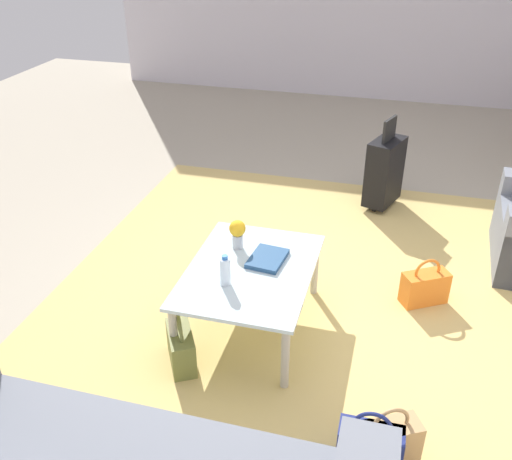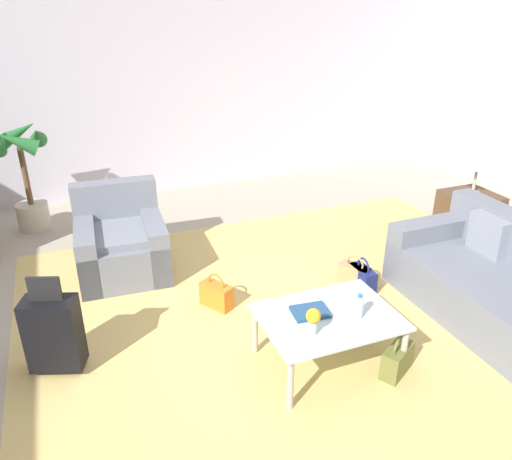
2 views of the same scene
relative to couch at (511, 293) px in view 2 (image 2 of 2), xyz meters
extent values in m
plane|color=#A89E89|center=(-2.20, 0.60, -0.30)|extent=(12.00, 12.00, 0.00)
cube|color=silver|center=(-2.20, 4.66, 1.25)|extent=(10.24, 0.12, 3.10)
cube|color=tan|center=(-1.60, 0.80, -0.30)|extent=(5.20, 4.40, 0.01)
cube|color=slate|center=(-0.10, 0.00, -0.08)|extent=(0.98, 2.14, 0.45)
cube|color=slate|center=(-0.10, 0.95, 0.02)|extent=(0.98, 0.24, 0.64)
cube|color=gray|center=(0.12, 0.48, 0.33)|extent=(0.14, 0.40, 0.41)
cube|color=slate|center=(-3.10, 2.20, -0.08)|extent=(0.94, 1.00, 0.44)
cube|color=slate|center=(-3.08, 2.58, 0.15)|extent=(0.90, 0.25, 0.91)
cube|color=slate|center=(-2.75, 2.18, 0.00)|extent=(0.25, 0.97, 0.60)
cube|color=slate|center=(-3.44, 2.22, 0.00)|extent=(0.25, 0.97, 0.60)
cube|color=gray|center=(-3.10, 2.15, 0.18)|extent=(0.69, 0.73, 0.08)
cube|color=silver|center=(-1.80, 0.10, 0.14)|extent=(1.06, 0.78, 0.02)
cylinder|color=#ADA899|center=(-2.28, 0.44, -0.09)|extent=(0.05, 0.05, 0.43)
cylinder|color=#ADA899|center=(-1.32, 0.44, -0.09)|extent=(0.05, 0.05, 0.43)
cylinder|color=#ADA899|center=(-2.28, -0.24, -0.09)|extent=(0.05, 0.05, 0.43)
cylinder|color=#ADA899|center=(-1.32, -0.24, -0.09)|extent=(0.05, 0.05, 0.43)
cylinder|color=silver|center=(-1.60, 0.00, 0.24)|extent=(0.06, 0.06, 0.18)
cylinder|color=#2D6BBC|center=(-1.60, 0.00, 0.35)|extent=(0.04, 0.04, 0.02)
cube|color=navy|center=(-1.92, 0.18, 0.17)|extent=(0.30, 0.24, 0.03)
cylinder|color=#B2B7BC|center=(-2.02, -0.05, 0.20)|extent=(0.07, 0.07, 0.10)
sphere|color=gold|center=(-2.02, -0.05, 0.30)|extent=(0.11, 0.11, 0.11)
cube|color=#513823|center=(1.00, 1.60, -0.03)|extent=(0.59, 0.59, 0.54)
cylinder|color=#ADA899|center=(1.00, 1.60, 0.25)|extent=(0.18, 0.18, 0.02)
cylinder|color=#ADA899|center=(1.00, 1.60, 0.42)|extent=(0.04, 0.04, 0.32)
cone|color=white|center=(1.00, 1.60, 0.68)|extent=(0.39, 0.39, 0.19)
cube|color=black|center=(-3.80, 0.80, 0.05)|extent=(0.45, 0.34, 0.60)
cube|color=black|center=(-3.80, 0.80, 0.45)|extent=(0.23, 0.10, 0.20)
cylinder|color=black|center=(-3.93, 0.85, -0.28)|extent=(0.04, 0.05, 0.05)
cylinder|color=black|center=(-3.67, 0.75, -0.28)|extent=(0.04, 0.05, 0.05)
cube|color=navy|center=(-0.91, 0.96, -0.18)|extent=(0.14, 0.32, 0.24)
torus|color=navy|center=(-0.91, 0.96, -0.04)|extent=(0.02, 0.20, 0.20)
cube|color=olive|center=(-1.34, -0.21, -0.18)|extent=(0.35, 0.28, 0.24)
torus|color=olive|center=(-1.34, -0.21, -0.04)|extent=(0.18, 0.11, 0.20)
cube|color=tan|center=(-0.96, 1.05, -0.18)|extent=(0.28, 0.35, 0.24)
torus|color=tan|center=(-0.96, 1.05, -0.04)|extent=(0.11, 0.18, 0.20)
cube|color=orange|center=(-2.37, 1.21, -0.18)|extent=(0.29, 0.35, 0.24)
torus|color=orange|center=(-2.37, 1.21, -0.04)|extent=(0.12, 0.18, 0.20)
cylinder|color=#BCB299|center=(-4.00, 3.80, -0.14)|extent=(0.39, 0.39, 0.33)
cylinder|color=brown|center=(-4.00, 3.80, 0.40)|extent=(0.07, 0.07, 0.74)
cone|color=#23662D|center=(-3.78, 3.80, 0.89)|extent=(0.20, 0.49, 0.38)
cone|color=#23662D|center=(-4.00, 4.02, 0.89)|extent=(0.49, 0.20, 0.38)
cone|color=#23662D|center=(-4.00, 3.58, 0.89)|extent=(0.49, 0.20, 0.38)
camera|label=1|loc=(1.08, 0.92, 2.15)|focal=40.00mm
camera|label=2|loc=(-3.51, -2.69, 2.38)|focal=35.00mm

